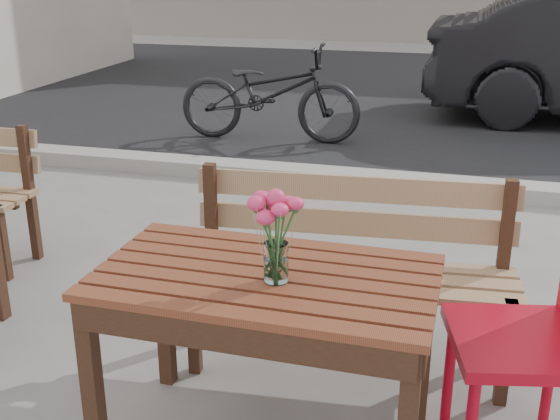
# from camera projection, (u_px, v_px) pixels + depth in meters

# --- Properties ---
(street) EXTENTS (30.00, 8.12, 0.12)m
(street) POSITION_uv_depth(u_px,v_px,m) (404.00, 125.00, 7.26)
(street) COLOR black
(street) RESTS_ON ground
(main_table) EXTENTS (1.15, 0.68, 0.70)m
(main_table) POSITION_uv_depth(u_px,v_px,m) (266.00, 304.00, 2.38)
(main_table) COLOR #5F2819
(main_table) RESTS_ON ground
(main_bench) EXTENTS (1.42, 0.53, 0.86)m
(main_bench) POSITION_uv_depth(u_px,v_px,m) (351.00, 249.00, 2.98)
(main_bench) COLOR #986F4F
(main_bench) RESTS_ON ground
(red_chair) EXTENTS (0.55, 0.55, 0.93)m
(red_chair) POSITION_uv_depth(u_px,v_px,m) (550.00, 324.00, 2.33)
(red_chair) COLOR #B0071B
(red_chair) RESTS_ON ground
(main_vase) EXTENTS (0.17, 0.17, 0.31)m
(main_vase) POSITION_uv_depth(u_px,v_px,m) (276.00, 225.00, 2.21)
(main_vase) COLOR white
(main_vase) RESTS_ON main_table
(bicycle) EXTENTS (1.77, 0.69, 0.92)m
(bicycle) POSITION_uv_depth(u_px,v_px,m) (269.00, 93.00, 6.65)
(bicycle) COLOR black
(bicycle) RESTS_ON ground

